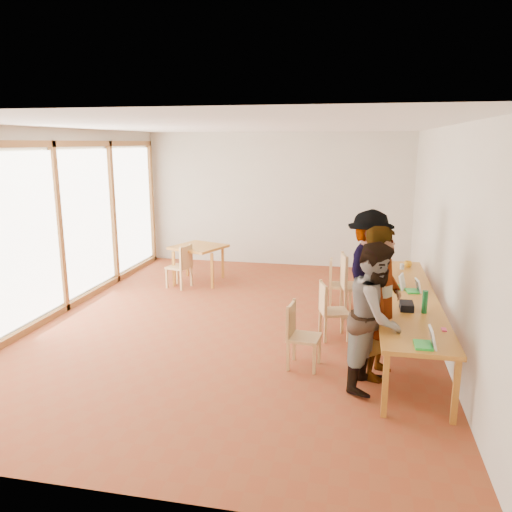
{
  "coord_description": "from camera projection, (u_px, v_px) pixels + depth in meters",
  "views": [
    {
      "loc": [
        1.8,
        -7.2,
        2.77
      ],
      "look_at": [
        0.34,
        -0.03,
        1.1
      ],
      "focal_mm": 35.0,
      "sensor_mm": 36.0,
      "label": 1
    }
  ],
  "objects": [
    {
      "name": "side_table",
      "position": [
        199.0,
        250.0,
        10.0
      ],
      "size": [
        0.9,
        0.9,
        0.75
      ],
      "rotation": [
        0.0,
        0.0,
        -0.37
      ],
      "color": "#B97729",
      "rests_on": "ground"
    },
    {
      "name": "person_near",
      "position": [
        381.0,
        303.0,
        5.89
      ],
      "size": [
        0.59,
        0.76,
        1.84
      ],
      "primitive_type": "imported",
      "rotation": [
        0.0,
        0.0,
        1.32
      ],
      "color": "gray",
      "rests_on": "ground"
    },
    {
      "name": "pink_phone",
      "position": [
        444.0,
        330.0,
        5.49
      ],
      "size": [
        0.05,
        0.1,
        0.01
      ],
      "primitive_type": "cube",
      "color": "#EE3673",
      "rests_on": "communal_table"
    },
    {
      "name": "chair_far",
      "position": [
        336.0,
        279.0,
        8.46
      ],
      "size": [
        0.4,
        0.4,
        0.44
      ],
      "rotation": [
        0.0,
        0.0,
        0.02
      ],
      "color": "tan",
      "rests_on": "ground"
    },
    {
      "name": "yellow_mug",
      "position": [
        408.0,
        264.0,
        8.27
      ],
      "size": [
        0.15,
        0.15,
        0.1
      ],
      "primitive_type": "imported",
      "rotation": [
        0.0,
        0.0,
        0.23
      ],
      "color": "#F5AC1A",
      "rests_on": "communal_table"
    },
    {
      "name": "chair_near",
      "position": [
        297.0,
        328.0,
        6.22
      ],
      "size": [
        0.42,
        0.42,
        0.44
      ],
      "rotation": [
        0.0,
        0.0,
        -0.1
      ],
      "color": "tan",
      "rests_on": "ground"
    },
    {
      "name": "condiment_cup",
      "position": [
        380.0,
        263.0,
        8.43
      ],
      "size": [
        0.08,
        0.08,
        0.06
      ],
      "primitive_type": "cylinder",
      "color": "white",
      "rests_on": "communal_table"
    },
    {
      "name": "person_mid",
      "position": [
        376.0,
        316.0,
        5.63
      ],
      "size": [
        0.86,
        0.98,
        1.71
      ],
      "primitive_type": "imported",
      "rotation": [
        0.0,
        0.0,
        1.27
      ],
      "color": "gray",
      "rests_on": "ground"
    },
    {
      "name": "ceiling",
      "position": [
        234.0,
        125.0,
        7.18
      ],
      "size": [
        6.0,
        8.0,
        0.04
      ],
      "primitive_type": "cube",
      "color": "white",
      "rests_on": "wall_back"
    },
    {
      "name": "wall_back",
      "position": [
        277.0,
        200.0,
        11.34
      ],
      "size": [
        6.0,
        0.1,
        3.0
      ],
      "primitive_type": "cube",
      "color": "beige",
      "rests_on": "ground"
    },
    {
      "name": "wall_front",
      "position": [
        105.0,
        318.0,
        3.69
      ],
      "size": [
        6.0,
        0.1,
        3.0
      ],
      "primitive_type": "cube",
      "color": "beige",
      "rests_on": "ground"
    },
    {
      "name": "chair_spare",
      "position": [
        183.0,
        262.0,
        9.63
      ],
      "size": [
        0.49,
        0.49,
        0.45
      ],
      "rotation": [
        0.0,
        0.0,
        2.87
      ],
      "color": "tan",
      "rests_on": "ground"
    },
    {
      "name": "black_pouch",
      "position": [
        407.0,
        306.0,
        6.16
      ],
      "size": [
        0.16,
        0.26,
        0.09
      ],
      "primitive_type": "cube",
      "color": "black",
      "rests_on": "communal_table"
    },
    {
      "name": "laptop_mid",
      "position": [
        415.0,
        288.0,
        6.89
      ],
      "size": [
        0.22,
        0.24,
        0.19
      ],
      "rotation": [
        0.0,
        0.0,
        0.14
      ],
      "color": "green",
      "rests_on": "communal_table"
    },
    {
      "name": "laptop_near",
      "position": [
        428.0,
        341.0,
        5.04
      ],
      "size": [
        0.21,
        0.25,
        0.2
      ],
      "rotation": [
        0.0,
        0.0,
        0.01
      ],
      "color": "green",
      "rests_on": "communal_table"
    },
    {
      "name": "chair_mid",
      "position": [
        329.0,
        305.0,
        7.12
      ],
      "size": [
        0.48,
        0.48,
        0.44
      ],
      "rotation": [
        0.0,
        0.0,
        0.3
      ],
      "color": "tan",
      "rests_on": "ground"
    },
    {
      "name": "person_far",
      "position": [
        369.0,
        271.0,
        7.39
      ],
      "size": [
        0.95,
        1.31,
        1.82
      ],
      "primitive_type": "imported",
      "rotation": [
        0.0,
        0.0,
        1.32
      ],
      "color": "gray",
      "rests_on": "ground"
    },
    {
      "name": "laptop_far",
      "position": [
        399.0,
        284.0,
        7.05
      ],
      "size": [
        0.27,
        0.29,
        0.21
      ],
      "rotation": [
        0.0,
        0.0,
        -0.27
      ],
      "color": "green",
      "rests_on": "communal_table"
    },
    {
      "name": "window_wall",
      "position": [
        58.0,
        223.0,
        8.09
      ],
      "size": [
        0.1,
        8.0,
        3.0
      ],
      "primitive_type": "cube",
      "color": "white",
      "rests_on": "ground"
    },
    {
      "name": "communal_table",
      "position": [
        405.0,
        298.0,
        6.79
      ],
      "size": [
        0.8,
        4.0,
        0.75
      ],
      "color": "#B97729",
      "rests_on": "ground"
    },
    {
      "name": "clear_glass",
      "position": [
        402.0,
        266.0,
        8.13
      ],
      "size": [
        0.07,
        0.07,
        0.09
      ],
      "primitive_type": "cylinder",
      "color": "silver",
      "rests_on": "communal_table"
    },
    {
      "name": "green_bottle",
      "position": [
        425.0,
        302.0,
        6.02
      ],
      "size": [
        0.07,
        0.07,
        0.28
      ],
      "primitive_type": "cylinder",
      "color": "#1A7237",
      "rests_on": "communal_table"
    },
    {
      "name": "ground",
      "position": [
        235.0,
        323.0,
        7.85
      ],
      "size": [
        8.0,
        8.0,
        0.0
      ],
      "primitive_type": "plane",
      "color": "brown",
      "rests_on": "ground"
    },
    {
      "name": "chair_empty",
      "position": [
        350.0,
        278.0,
        8.09
      ],
      "size": [
        0.56,
        0.56,
        0.54
      ],
      "rotation": [
        0.0,
        0.0,
        0.2
      ],
      "color": "tan",
      "rests_on": "ground"
    },
    {
      "name": "wall_right",
      "position": [
        444.0,
        236.0,
        6.93
      ],
      "size": [
        0.1,
        8.0,
        3.0
      ],
      "primitive_type": "cube",
      "color": "beige",
      "rests_on": "ground"
    }
  ]
}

